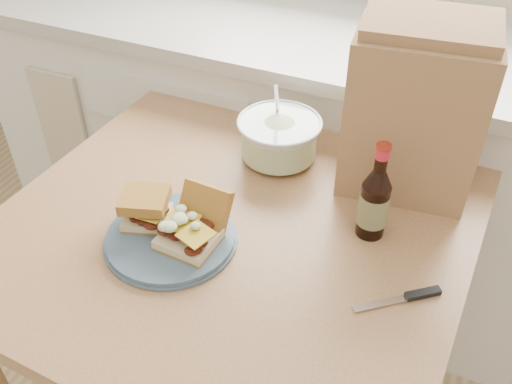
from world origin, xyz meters
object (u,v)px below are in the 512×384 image
at_px(coleslaw_bowl, 279,140).
at_px(paper_bag, 414,116).
at_px(plate, 171,238).
at_px(beer_bottle, 374,202).
at_px(dining_table, 239,255).

relative_size(coleslaw_bowl, paper_bag, 0.56).
bearing_deg(plate, beer_bottle, 27.66).
bearing_deg(paper_bag, coleslaw_bowl, 177.65).
xyz_separation_m(coleslaw_bowl, paper_bag, (0.29, 0.02, 0.13)).
xyz_separation_m(dining_table, beer_bottle, (0.27, 0.07, 0.20)).
bearing_deg(plate, coleslaw_bowl, 75.75).
relative_size(dining_table, beer_bottle, 4.59).
bearing_deg(paper_bag, dining_table, -145.26).
xyz_separation_m(dining_table, plate, (-0.09, -0.12, 0.13)).
bearing_deg(coleslaw_bowl, beer_bottle, -31.55).
xyz_separation_m(dining_table, coleslaw_bowl, (-0.00, 0.23, 0.17)).
height_order(plate, paper_bag, paper_bag).
height_order(dining_table, plate, plate).
distance_m(beer_bottle, paper_bag, 0.21).
height_order(beer_bottle, paper_bag, paper_bag).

